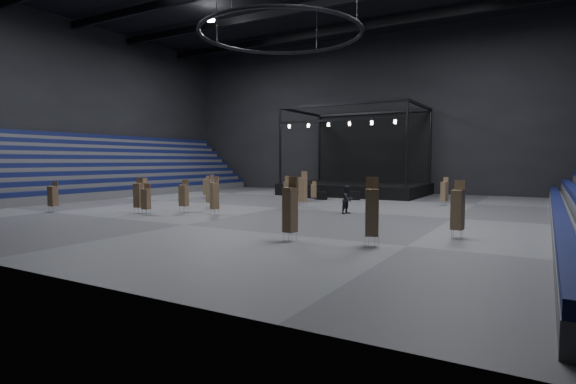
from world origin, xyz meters
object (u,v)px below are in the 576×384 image
Objects in this scene: chair_stack_14 at (184,195)px; crew_member at (348,200)px; chair_stack_3 at (303,189)px; chair_stack_5 at (458,209)px; chair_stack_10 at (314,191)px; man_center at (290,196)px; chair_stack_8 at (215,195)px; chair_stack_12 at (444,191)px; stage at (358,181)px; flight_case_mid at (321,196)px; flight_case_left at (313,194)px; chair_stack_4 at (290,209)px; chair_stack_13 at (206,187)px; chair_stack_7 at (210,191)px; chair_stack_0 at (144,189)px; chair_stack_2 at (146,198)px; chair_stack_11 at (53,196)px; chair_stack_1 at (372,211)px; flight_case_right at (354,196)px; chair_stack_6 at (138,195)px; chair_stack_9 at (287,193)px.

crew_member is at bearing 15.46° from chair_stack_14.
chair_stack_5 is (12.84, -8.89, -0.04)m from chair_stack_3.
chair_stack_10 is 4.73m from man_center.
chair_stack_8 is at bearing -106.75° from chair_stack_10.
chair_stack_8 is 1.13× the size of chair_stack_14.
chair_stack_3 is 7.80m from chair_stack_8.
chair_stack_12 is at bearing 112.64° from chair_stack_5.
chair_stack_5 is (14.00, -23.72, -0.07)m from stage.
flight_case_mid is at bearing -93.50° from stage.
flight_case_left is at bearing 112.63° from chair_stack_8.
chair_stack_3 is 1.22× the size of chair_stack_14.
flight_case_mid is 6.94m from chair_stack_3.
chair_stack_3 is 9.13m from chair_stack_14.
chair_stack_4 reaches higher than chair_stack_13.
chair_stack_7 is 1.58× the size of man_center.
stage is 6.70× the size of chair_stack_0.
flight_case_left is 3.32m from chair_stack_10.
flight_case_mid is 21.28m from chair_stack_5.
crew_member is at bearing 21.39° from chair_stack_2.
chair_stack_11 is (-20.07, 1.65, -0.32)m from chair_stack_4.
chair_stack_2 is 15.40m from chair_stack_10.
chair_stack_13 is (-18.08, 15.64, -0.33)m from chair_stack_4.
chair_stack_2 is (-4.94, -16.35, 0.73)m from flight_case_mid.
chair_stack_12 is at bearing 51.65° from chair_stack_7.
flight_case_left is 0.65× the size of chair_stack_2.
chair_stack_11 is at bearing -118.40° from flight_case_left.
chair_stack_0 is 0.77× the size of chair_stack_5.
chair_stack_1 is (11.22, -27.54, 0.04)m from stage.
flight_case_right is 15.70m from chair_stack_8.
chair_stack_4 is 1.13× the size of chair_stack_8.
flight_case_left is 15.48m from chair_stack_0.
chair_stack_11 is at bearing 130.98° from crew_member.
chair_stack_1 is 1.08× the size of chair_stack_5.
flight_case_right is 13.76m from chair_stack_7.
chair_stack_14 is (-18.40, 1.66, -0.17)m from chair_stack_5.
chair_stack_7 is 4.71m from chair_stack_8.
chair_stack_6 is (-20.69, -0.34, -0.11)m from chair_stack_5.
chair_stack_13 reaches higher than chair_stack_2.
chair_stack_9 reaches higher than chair_stack_12.
chair_stack_0 is at bearing -104.13° from chair_stack_13.
chair_stack_12 reaches higher than chair_stack_13.
flight_case_left is 0.53× the size of chair_stack_7.
stage is at bearing 91.41° from chair_stack_1.
chair_stack_11 is at bearing -116.41° from chair_stack_7.
chair_stack_3 reaches higher than chair_stack_9.
chair_stack_14 reaches higher than flight_case_right.
flight_case_mid is at bearing 84.92° from chair_stack_9.
chair_stack_13 is at bearing 101.14° from chair_stack_2.
chair_stack_4 is at bearing -75.66° from flight_case_right.
chair_stack_7 reaches higher than chair_stack_0.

